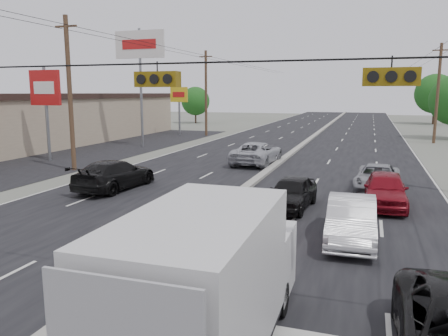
# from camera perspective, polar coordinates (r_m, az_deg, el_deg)

# --- Properties ---
(ground) EXTENTS (200.00, 200.00, 0.00)m
(ground) POSITION_cam_1_polar(r_m,az_deg,el_deg) (12.18, -14.52, -15.52)
(ground) COLOR #606356
(ground) RESTS_ON ground
(road_surface) EXTENTS (20.00, 160.00, 0.02)m
(road_surface) POSITION_cam_1_polar(r_m,az_deg,el_deg) (39.97, 9.44, 2.30)
(road_surface) COLOR black
(road_surface) RESTS_ON ground
(center_median) EXTENTS (0.50, 160.00, 0.20)m
(center_median) POSITION_cam_1_polar(r_m,az_deg,el_deg) (39.96, 9.44, 2.44)
(center_median) COLOR gray
(center_median) RESTS_ON ground
(strip_mall) EXTENTS (12.00, 42.00, 4.60)m
(strip_mall) POSITION_cam_1_polar(r_m,az_deg,el_deg) (47.00, -24.89, 5.45)
(strip_mall) COLOR tan
(strip_mall) RESTS_ON ground
(parking_lot) EXTENTS (10.00, 42.00, 0.02)m
(parking_lot) POSITION_cam_1_polar(r_m,az_deg,el_deg) (41.59, -15.57, 2.36)
(parking_lot) COLOR black
(parking_lot) RESTS_ON ground
(utility_pole_left_b) EXTENTS (1.60, 0.30, 10.00)m
(utility_pole_left_b) POSITION_cam_1_polar(r_m,az_deg,el_deg) (30.53, -19.49, 9.20)
(utility_pole_left_b) COLOR #422D1E
(utility_pole_left_b) RESTS_ON ground
(utility_pole_left_c) EXTENTS (1.60, 0.30, 10.00)m
(utility_pole_left_c) POSITION_cam_1_polar(r_m,az_deg,el_deg) (52.58, -2.37, 9.78)
(utility_pole_left_c) COLOR #422D1E
(utility_pole_left_c) RESTS_ON ground
(utility_pole_right_c) EXTENTS (1.60, 0.30, 10.00)m
(utility_pole_right_c) POSITION_cam_1_polar(r_m,az_deg,el_deg) (49.57, 26.13, 8.80)
(utility_pole_right_c) COLOR #422D1E
(utility_pole_right_c) RESTS_ON ground
(traffic_signals) EXTENTS (25.00, 0.30, 0.54)m
(traffic_signals) POSITION_cam_1_polar(r_m,az_deg,el_deg) (10.33, -9.19, 11.60)
(traffic_signals) COLOR black
(traffic_signals) RESTS_ON ground
(pole_sign_mid) EXTENTS (2.60, 0.25, 7.00)m
(pole_sign_mid) POSITION_cam_1_polar(r_m,az_deg,el_deg) (35.69, -22.30, 9.06)
(pole_sign_mid) COLOR slate
(pole_sign_mid) RESTS_ON ground
(pole_sign_billboard) EXTENTS (5.00, 0.25, 11.00)m
(pole_sign_billboard) POSITION_cam_1_polar(r_m,az_deg,el_deg) (42.68, -10.94, 14.66)
(pole_sign_billboard) COLOR slate
(pole_sign_billboard) RESTS_ON ground
(pole_sign_far) EXTENTS (2.20, 0.25, 6.00)m
(pole_sign_far) POSITION_cam_1_polar(r_m,az_deg,el_deg) (53.93, -5.88, 9.00)
(pole_sign_far) COLOR slate
(pole_sign_far) RESTS_ON ground
(tree_left_far) EXTENTS (4.80, 4.80, 6.12)m
(tree_left_far) POSITION_cam_1_polar(r_m,az_deg,el_deg) (74.69, -3.75, 8.72)
(tree_left_far) COLOR #382619
(tree_left_far) RESTS_ON ground
(tree_right_far) EXTENTS (6.40, 6.40, 8.16)m
(tree_right_far) POSITION_cam_1_polar(r_m,az_deg,el_deg) (79.77, 25.86, 8.73)
(tree_right_far) COLOR #382619
(tree_right_far) RESTS_ON ground
(box_truck) EXTENTS (2.28, 6.26, 3.16)m
(box_truck) POSITION_cam_1_polar(r_m,az_deg,el_deg) (8.48, -1.62, -14.79)
(box_truck) COLOR black
(box_truck) RESTS_ON ground
(red_sedan) EXTENTS (1.66, 4.73, 1.56)m
(red_sedan) POSITION_cam_1_polar(r_m,az_deg,el_deg) (15.48, -0.24, -6.58)
(red_sedan) COLOR #A30A1C
(red_sedan) RESTS_ON ground
(queue_car_a) EXTENTS (2.07, 4.35, 1.44)m
(queue_car_a) POSITION_cam_1_polar(r_m,az_deg,el_deg) (19.80, 8.81, -3.22)
(queue_car_a) COLOR black
(queue_car_a) RESTS_ON ground
(queue_car_b) EXTENTS (1.75, 4.67, 1.52)m
(queue_car_b) POSITION_cam_1_polar(r_m,az_deg,el_deg) (15.97, 16.27, -6.53)
(queue_car_b) COLOR silver
(queue_car_b) RESTS_ON ground
(queue_car_c) EXTENTS (2.50, 4.93, 1.34)m
(queue_car_c) POSITION_cam_1_polar(r_m,az_deg,el_deg) (24.57, 19.39, -1.24)
(queue_car_c) COLOR gray
(queue_car_c) RESTS_ON ground
(queue_car_e) EXTENTS (1.88, 4.62, 1.57)m
(queue_car_e) POSITION_cam_1_polar(r_m,az_deg,el_deg) (21.18, 20.33, -2.68)
(queue_car_e) COLOR maroon
(queue_car_e) RESTS_ON ground
(oncoming_near) EXTENTS (2.58, 5.57, 1.58)m
(oncoming_near) POSITION_cam_1_polar(r_m,az_deg,el_deg) (24.17, -14.06, -0.86)
(oncoming_near) COLOR black
(oncoming_near) RESTS_ON ground
(oncoming_far) EXTENTS (2.95, 5.92, 1.61)m
(oncoming_far) POSITION_cam_1_polar(r_m,az_deg,el_deg) (31.80, 4.32, 1.96)
(oncoming_far) COLOR #A8AAB0
(oncoming_far) RESTS_ON ground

